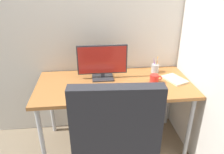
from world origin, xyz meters
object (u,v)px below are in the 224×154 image
Objects in this scene: mouse at (137,88)px; coffee_mug at (154,79)px; keyboard at (97,90)px; notebook at (175,79)px; monitor at (102,62)px; pen_holder at (155,68)px.

mouse is 0.68× the size of coffee_mug.
notebook is (0.77, 0.14, -0.00)m from keyboard.
notebook is at bearing 10.33° from keyboard.
notebook is 1.95× the size of coffee_mug.
coffee_mug reaches higher than mouse.
mouse is at bearing 179.51° from notebook.
keyboard is 5.69× the size of mouse.
mouse is at bearing -44.47° from monitor.
mouse is 0.44m from notebook.
coffee_mug is (-0.08, -0.24, -0.01)m from pen_holder.
monitor is 1.06× the size of keyboard.
keyboard is at bearing 168.79° from notebook.
notebook is at bearing -55.70° from pen_holder.
mouse reaches higher than notebook.
notebook is (0.14, -0.20, -0.04)m from pen_holder.
pen_holder reaches higher than notebook.
pen_holder is 0.76× the size of notebook.
pen_holder is 0.26m from coffee_mug.
monitor is 0.58m from pen_holder.
monitor is at bearing -171.85° from pen_holder.
coffee_mug is at bearing -18.52° from monitor.
mouse is (0.35, -0.02, 0.01)m from keyboard.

